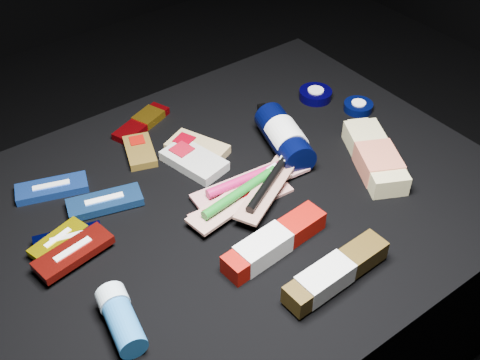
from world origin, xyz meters
TOP-DOWN VIEW (x-y plane):
  - ground at (0.00, 0.00)m, footprint 3.00×3.00m
  - cloth_table at (0.00, 0.00)m, footprint 0.98×0.78m
  - luna_bar_0 at (-0.27, 0.21)m, footprint 0.14×0.09m
  - luna_bar_1 at (-0.21, 0.12)m, footprint 0.14×0.09m
  - luna_bar_2 at (-0.31, 0.07)m, footprint 0.12×0.07m
  - luna_bar_3 at (-0.32, 0.08)m, footprint 0.11×0.07m
  - luna_bar_4 at (-0.31, 0.03)m, footprint 0.14×0.07m
  - clif_bar_0 at (-0.08, 0.22)m, footprint 0.08×0.11m
  - clif_bar_1 at (-0.02, 0.12)m, footprint 0.10×0.14m
  - clif_bar_2 at (0.01, 0.15)m, footprint 0.11×0.14m
  - power_bar at (-0.03, 0.30)m, footprint 0.15×0.09m
  - lotion_bottle at (0.15, 0.05)m, footprint 0.11×0.21m
  - cream_tin_upper at (0.34, 0.15)m, footprint 0.07×0.07m
  - cream_tin_lower at (0.38, 0.06)m, footprint 0.06×0.06m
  - bodywash_bottle at (0.27, -0.10)m, footprint 0.15×0.21m
  - deodorant_stick at (-0.31, -0.14)m, footprint 0.06×0.12m
  - toothbrush_pack_0 at (-0.01, -0.03)m, footprint 0.21×0.06m
  - toothbrush_pack_1 at (0.04, 0.00)m, footprint 0.24×0.08m
  - toothbrush_pack_2 at (-0.01, -0.03)m, footprint 0.23×0.08m
  - toothbrush_pack_3 at (0.04, -0.04)m, footprint 0.20×0.13m
  - toothpaste_carton_red at (-0.04, -0.15)m, footprint 0.21×0.06m
  - toothpaste_carton_green at (-0.01, -0.26)m, footprint 0.20×0.05m

SIDE VIEW (x-z plane):
  - ground at x=0.00m, z-range 0.00..0.00m
  - cloth_table at x=0.00m, z-range 0.00..0.40m
  - luna_bar_0 at x=-0.27m, z-range 0.40..0.42m
  - power_bar at x=-0.03m, z-range 0.40..0.42m
  - clif_bar_0 at x=-0.08m, z-range 0.40..0.42m
  - toothbrush_pack_0 at x=-0.01m, z-range 0.40..0.42m
  - cream_tin_lower at x=0.38m, z-range 0.40..0.42m
  - clif_bar_2 at x=0.01m, z-range 0.40..0.42m
  - clif_bar_1 at x=-0.02m, z-range 0.40..0.42m
  - cream_tin_upper at x=0.34m, z-range 0.40..0.42m
  - luna_bar_1 at x=-0.21m, z-range 0.40..0.42m
  - luna_bar_2 at x=-0.31m, z-range 0.40..0.42m
  - luna_bar_3 at x=-0.32m, z-range 0.41..0.42m
  - toothbrush_pack_1 at x=0.04m, z-range 0.40..0.43m
  - luna_bar_4 at x=-0.31m, z-range 0.41..0.43m
  - toothpaste_carton_red at x=-0.04m, z-range 0.40..0.44m
  - bodywash_bottle at x=0.27m, z-range 0.40..0.44m
  - deodorant_stick at x=-0.31m, z-range 0.40..0.45m
  - toothbrush_pack_2 at x=-0.01m, z-range 0.41..0.44m
  - toothpaste_carton_green at x=-0.01m, z-range 0.40..0.44m
  - toothbrush_pack_3 at x=0.04m, z-range 0.42..0.44m
  - lotion_bottle at x=0.15m, z-range 0.40..0.47m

